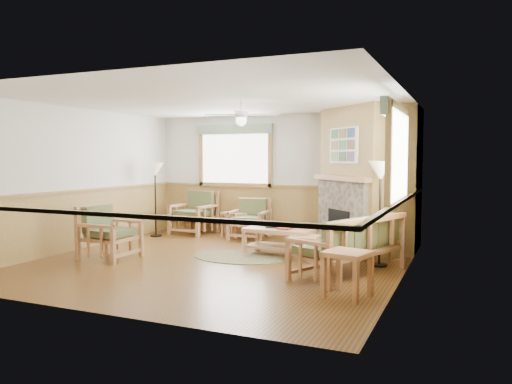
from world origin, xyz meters
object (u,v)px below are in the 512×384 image
at_px(floor_lamp_left, 155,199).
at_px(coffee_table, 279,242).
at_px(sofa, 349,245).
at_px(armchair_left, 110,232).
at_px(footstool, 305,248).
at_px(armchair_back_left, 194,213).
at_px(end_table_sofa, 347,274).
at_px(end_table_chairs, 235,224).
at_px(armchair_back_right, 249,219).
at_px(floor_lamp_right, 380,214).

bearing_deg(floor_lamp_left, coffee_table, -15.70).
distance_m(sofa, coffee_table, 1.80).
xyz_separation_m(armchair_left, footstool, (3.17, 1.18, -0.25)).
height_order(armchair_back_left, end_table_sofa, armchair_back_left).
bearing_deg(end_table_sofa, end_table_chairs, 131.72).
height_order(sofa, armchair_left, armchair_left).
distance_m(armchair_back_left, armchair_back_right, 1.47).
height_order(end_table_chairs, footstool, end_table_chairs).
distance_m(sofa, floor_lamp_right, 0.94).
height_order(armchair_back_right, armchair_left, armchair_left).
bearing_deg(end_table_chairs, floor_lamp_right, -27.35).
bearing_deg(end_table_sofa, armchair_back_left, 139.47).
xyz_separation_m(armchair_back_left, footstool, (3.27, -1.86, -0.27)).
xyz_separation_m(armchair_back_left, armchair_left, (0.09, -3.04, -0.02)).
height_order(end_table_chairs, end_table_sofa, end_table_sofa).
bearing_deg(end_table_chairs, armchair_back_right, -19.71).
relative_size(sofa, armchair_back_left, 2.00).
bearing_deg(coffee_table, footstool, -21.33).
bearing_deg(armchair_left, armchair_back_left, 2.11).
xyz_separation_m(armchair_back_right, floor_lamp_right, (3.04, -1.64, 0.42)).
bearing_deg(floor_lamp_left, end_table_chairs, 21.86).
xyz_separation_m(armchair_back_right, footstool, (1.81, -1.72, -0.22)).
bearing_deg(floor_lamp_right, end_table_chairs, 152.65).
bearing_deg(armchair_back_left, coffee_table, -24.22).
xyz_separation_m(sofa, floor_lamp_left, (-4.78, 1.91, 0.38)).
bearing_deg(end_table_chairs, armchair_back_left, 180.00).
height_order(sofa, floor_lamp_right, floor_lamp_right).
bearing_deg(armchair_back_left, end_table_chairs, 6.34).
bearing_deg(floor_lamp_left, footstool, -17.21).
height_order(end_table_chairs, floor_lamp_left, floor_lamp_left).
height_order(armchair_back_left, coffee_table, armchair_back_left).
distance_m(footstool, floor_lamp_left, 4.09).
height_order(coffee_table, floor_lamp_right, floor_lamp_right).
bearing_deg(armchair_back_left, armchair_left, -81.88).
bearing_deg(floor_lamp_right, armchair_left, -164.13).
relative_size(coffee_table, floor_lamp_left, 0.74).
relative_size(coffee_table, end_table_sofa, 2.07).
distance_m(coffee_table, end_table_sofa, 2.82).
distance_m(coffee_table, floor_lamp_left, 3.46).
bearing_deg(footstool, sofa, -37.81).
relative_size(armchair_back_right, floor_lamp_right, 0.51).
bearing_deg(armchair_left, floor_lamp_left, 16.56).
xyz_separation_m(footstool, floor_lamp_right, (1.24, 0.08, 0.64)).
bearing_deg(end_table_chairs, coffee_table, -44.23).
relative_size(armchair_left, end_table_sofa, 1.57).
distance_m(end_table_chairs, end_table_sofa, 5.09).
relative_size(end_table_sofa, floor_lamp_left, 0.36).
xyz_separation_m(armchair_back_left, floor_lamp_right, (4.50, -1.78, 0.37)).
bearing_deg(floor_lamp_right, floor_lamp_left, 167.62).
xyz_separation_m(end_table_sofa, floor_lamp_right, (0.06, 2.01, 0.56)).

